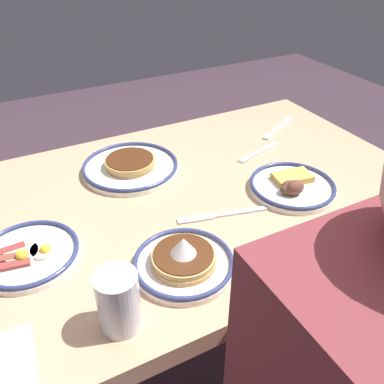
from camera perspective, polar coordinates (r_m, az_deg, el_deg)
name	(u,v)px	position (r m, az deg, el deg)	size (l,w,h in m)	color
ground_plane	(186,362)	(1.63, -0.88, -22.70)	(6.00, 6.00, 0.00)	#3E2C36
dining_table	(184,219)	(1.13, -1.18, -3.88)	(1.34, 0.82, 0.76)	tan
plate_near_main	(130,166)	(1.19, -8.64, 3.64)	(0.28, 0.28, 0.04)	white
plate_center_pancakes	(184,261)	(0.86, -1.19, -9.63)	(0.21, 0.21, 0.08)	silver
plate_far_companion	(292,186)	(1.12, 13.85, 0.84)	(0.23, 0.23, 0.05)	white
plate_far_side	(28,254)	(0.95, -21.98, -8.12)	(0.22, 0.22, 0.04)	white
drinking_glass	(119,304)	(0.75, -10.20, -15.16)	(0.08, 0.08, 0.12)	silver
fork_near	(278,128)	(1.45, 11.93, 8.75)	(0.19, 0.11, 0.01)	silver
fork_far	(259,152)	(1.29, 9.39, 5.53)	(0.18, 0.06, 0.01)	silver
butter_knife	(222,215)	(1.01, 4.29, -3.18)	(0.23, 0.07, 0.01)	silver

